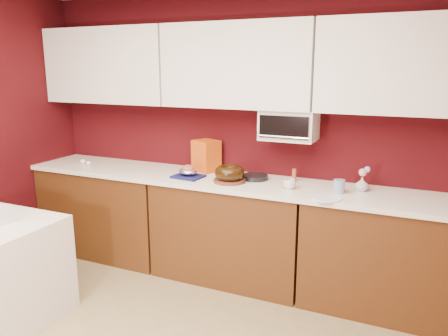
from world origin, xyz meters
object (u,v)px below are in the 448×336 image
at_px(pandoro_box, 206,156).
at_px(blue_jar, 339,186).
at_px(foil_ham_nest, 188,171).
at_px(coffee_mug, 290,183).
at_px(flower_vase, 362,183).
at_px(bundt_cake, 230,173).
at_px(toaster_oven, 289,125).

xyz_separation_m(pandoro_box, blue_jar, (1.25, -0.24, -0.09)).
xyz_separation_m(foil_ham_nest, blue_jar, (1.28, 0.05, -0.00)).
relative_size(pandoro_box, coffee_mug, 3.06).
distance_m(foil_ham_nest, flower_vase, 1.44).
bearing_deg(bundt_cake, toaster_oven, 30.26).
height_order(foil_ham_nest, flower_vase, flower_vase).
xyz_separation_m(coffee_mug, flower_vase, (0.53, 0.17, 0.01)).
relative_size(blue_jar, flower_vase, 0.85).
xyz_separation_m(pandoro_box, coffee_mug, (0.87, -0.28, -0.10)).
height_order(bundt_cake, blue_jar, bundt_cake).
bearing_deg(foil_ham_nest, pandoro_box, 83.54).
bearing_deg(bundt_cake, coffee_mug, 0.40).
relative_size(foil_ham_nest, coffee_mug, 1.80).
bearing_deg(flower_vase, foil_ham_nest, -172.78).
bearing_deg(blue_jar, flower_vase, 40.91).
relative_size(toaster_oven, bundt_cake, 1.80).
relative_size(pandoro_box, blue_jar, 2.75).
xyz_separation_m(toaster_oven, blue_jar, (0.47, -0.21, -0.42)).
bearing_deg(bundt_cake, foil_ham_nest, -178.98).
height_order(coffee_mug, blue_jar, blue_jar).
distance_m(foil_ham_nest, blue_jar, 1.28).
height_order(coffee_mug, flower_vase, flower_vase).
bearing_deg(foil_ham_nest, coffee_mug, 0.67).
distance_m(toaster_oven, flower_vase, 0.75).
bearing_deg(pandoro_box, coffee_mug, 4.34).
distance_m(pandoro_box, coffee_mug, 0.92).
distance_m(toaster_oven, bundt_cake, 0.63).
distance_m(bundt_cake, foil_ham_nest, 0.39).
relative_size(toaster_oven, pandoro_box, 1.57).
height_order(toaster_oven, blue_jar, toaster_oven).
xyz_separation_m(toaster_oven, coffee_mug, (0.09, -0.25, -0.43)).
height_order(bundt_cake, foil_ham_nest, bundt_cake).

